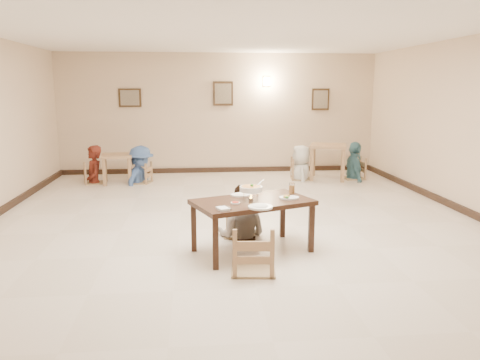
{
  "coord_description": "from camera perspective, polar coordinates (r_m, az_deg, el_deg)",
  "views": [
    {
      "loc": [
        -0.64,
        -6.93,
        2.12
      ],
      "look_at": [
        -0.02,
        -0.62,
        0.88
      ],
      "focal_mm": 35.0,
      "sensor_mm": 36.0,
      "label": 1
    }
  ],
  "objects": [
    {
      "name": "bg_diner_c",
      "position": [
        11.09,
        7.51,
        4.23
      ],
      "size": [
        0.55,
        0.82,
        1.63
      ],
      "primitive_type": "imported",
      "rotation": [
        0.0,
        0.0,
        4.67
      ],
      "color": "silver",
      "rests_on": "floor"
    },
    {
      "name": "bg_chair_ll",
      "position": [
        11.09,
        -17.44,
        1.86
      ],
      "size": [
        0.42,
        0.42,
        0.89
      ],
      "rotation": [
        0.0,
        0.0,
        1.85
      ],
      "color": "tan",
      "rests_on": "floor"
    },
    {
      "name": "wall_front",
      "position": [
        2.12,
        12.2,
        -6.22
      ],
      "size": [
        10.0,
        0.0,
        10.0
      ],
      "primitive_type": "plane",
      "rotation": [
        -1.57,
        0.0,
        0.0
      ],
      "color": "beige",
      "rests_on": "floor"
    },
    {
      "name": "picture_b",
      "position": [
        11.91,
        -2.08,
        10.49
      ],
      "size": [
        0.5,
        0.04,
        0.6
      ],
      "color": "#332314",
      "rests_on": "wall_back"
    },
    {
      "name": "bg_diner_b",
      "position": [
        10.81,
        -12.14,
        4.09
      ],
      "size": [
        0.97,
        1.25,
        1.7
      ],
      "primitive_type": "imported",
      "rotation": [
        0.0,
        0.0,
        1.22
      ],
      "color": "#4367A8",
      "rests_on": "floor"
    },
    {
      "name": "main_diner",
      "position": [
        6.67,
        0.22,
        -0.6
      ],
      "size": [
        0.9,
        0.79,
        1.54
      ],
      "primitive_type": "imported",
      "rotation": [
        0.0,
        0.0,
        2.81
      ],
      "color": "gray",
      "rests_on": "floor"
    },
    {
      "name": "picture_c",
      "position": [
        12.32,
        9.78,
        9.66
      ],
      "size": [
        0.45,
        0.04,
        0.55
      ],
      "color": "#332314",
      "rests_on": "wall_back"
    },
    {
      "name": "bg_chair_rr",
      "position": [
        11.45,
        13.8,
        2.53
      ],
      "size": [
        0.45,
        0.45,
        0.97
      ],
      "rotation": [
        0.0,
        0.0,
        -1.57
      ],
      "color": "tan",
      "rests_on": "floor"
    },
    {
      "name": "drink_glass",
      "position": [
        6.45,
        6.34,
        -1.08
      ],
      "size": [
        0.08,
        0.08,
        0.16
      ],
      "color": "white",
      "rests_on": "main_table"
    },
    {
      "name": "curry_warmer",
      "position": [
        6.02,
        1.36,
        -1.1
      ],
      "size": [
        0.33,
        0.29,
        0.26
      ],
      "color": "silver",
      "rests_on": "main_table"
    },
    {
      "name": "ceiling",
      "position": [
        7.01,
        -0.35,
        18.28
      ],
      "size": [
        10.0,
        10.0,
        0.0
      ],
      "primitive_type": "plane",
      "color": "white",
      "rests_on": "wall_back"
    },
    {
      "name": "bg_chair_rl",
      "position": [
        11.14,
        7.46,
        2.51
      ],
      "size": [
        0.45,
        0.45,
        0.96
      ],
      "rotation": [
        0.0,
        0.0,
        1.47
      ],
      "color": "tan",
      "rests_on": "floor"
    },
    {
      "name": "napkin_cutlery",
      "position": [
        5.59,
        -2.08,
        -3.51
      ],
      "size": [
        0.2,
        0.26,
        0.03
      ],
      "color": "white",
      "rests_on": "main_table"
    },
    {
      "name": "fried_plate",
      "position": [
        6.18,
        5.99,
        -2.1
      ],
      "size": [
        0.27,
        0.27,
        0.06
      ],
      "color": "white",
      "rests_on": "main_table"
    },
    {
      "name": "baseboard_right",
      "position": [
        8.57,
        27.22,
        -4.1
      ],
      "size": [
        0.06,
        10.0,
        0.12
      ],
      "primitive_type": "cube",
      "color": "black",
      "rests_on": "floor"
    },
    {
      "name": "wall_back",
      "position": [
        11.96,
        -2.56,
        8.09
      ],
      "size": [
        10.0,
        0.0,
        10.0
      ],
      "primitive_type": "plane",
      "rotation": [
        1.57,
        0.0,
        0.0
      ],
      "color": "beige",
      "rests_on": "floor"
    },
    {
      "name": "bg_table_right",
      "position": [
        11.27,
        10.69,
        3.56
      ],
      "size": [
        1.04,
        1.04,
        0.83
      ],
      "rotation": [
        0.0,
        0.0,
        -0.31
      ],
      "color": "#A57D58",
      "rests_on": "floor"
    },
    {
      "name": "floor",
      "position": [
        7.27,
        -0.33,
        -5.88
      ],
      "size": [
        10.0,
        10.0,
        0.0
      ],
      "primitive_type": "plane",
      "color": "beige",
      "rests_on": "ground"
    },
    {
      "name": "picture_a",
      "position": [
        11.99,
        -13.28,
        9.73
      ],
      "size": [
        0.55,
        0.04,
        0.45
      ],
      "color": "#332314",
      "rests_on": "wall_back"
    },
    {
      "name": "main_table",
      "position": [
        6.1,
        1.54,
        -3.19
      ],
      "size": [
        1.69,
        1.32,
        0.7
      ],
      "rotation": [
        0.0,
        0.0,
        0.36
      ],
      "color": "#331D13",
      "rests_on": "floor"
    },
    {
      "name": "bg_table_left",
      "position": [
        10.95,
        -14.79,
        2.36
      ],
      "size": [
        0.76,
        0.76,
        0.66
      ],
      "rotation": [
        0.0,
        0.0,
        0.15
      ],
      "color": "#A57D58",
      "rests_on": "floor"
    },
    {
      "name": "chair_near",
      "position": [
        5.46,
        1.64,
        -5.75
      ],
      "size": [
        0.51,
        0.51,
        1.08
      ],
      "rotation": [
        0.0,
        0.0,
        3.03
      ],
      "color": "tan",
      "rests_on": "floor"
    },
    {
      "name": "bg_chair_lr",
      "position": [
        10.87,
        -12.05,
        1.97
      ],
      "size": [
        0.42,
        0.42,
        0.9
      ],
      "rotation": [
        0.0,
        0.0,
        -1.85
      ],
      "color": "tan",
      "rests_on": "floor"
    },
    {
      "name": "bg_diner_a",
      "position": [
        11.03,
        -17.57,
        4.03
      ],
      "size": [
        0.6,
        0.73,
        1.73
      ],
      "primitive_type": "imported",
      "rotation": [
        0.0,
        0.0,
        5.06
      ],
      "color": "#5A1E14",
      "rests_on": "floor"
    },
    {
      "name": "chili_dish",
      "position": [
        5.88,
        -0.56,
        -2.8
      ],
      "size": [
        0.12,
        0.12,
        0.02
      ],
      "color": "white",
      "rests_on": "main_table"
    },
    {
      "name": "bg_diner_d",
      "position": [
        11.4,
        13.9,
        4.54
      ],
      "size": [
        0.49,
        1.06,
        1.77
      ],
      "primitive_type": "imported",
      "rotation": [
        0.0,
        0.0,
        1.52
      ],
      "color": "teal",
      "rests_on": "floor"
    },
    {
      "name": "chair_far",
      "position": [
        6.82,
        -0.07,
        -2.96
      ],
      "size": [
        0.44,
        0.44,
        0.94
      ],
      "rotation": [
        0.0,
        0.0,
        -0.1
      ],
      "color": "tan",
      "rests_on": "floor"
    },
    {
      "name": "wall_sconce",
      "position": [
        12.03,
        3.26,
        11.91
      ],
      "size": [
        0.16,
        0.05,
        0.22
      ],
      "primitive_type": "cube",
      "color": "#FFD88C",
      "rests_on": "wall_back"
    },
    {
      "name": "baseboard_back",
      "position": [
        12.09,
        -2.49,
        1.25
      ],
      "size": [
        8.0,
        0.06,
        0.12
      ],
      "primitive_type": "cube",
      "color": "black",
      "rests_on": "floor"
    },
    {
      "name": "rice_plate_far",
      "position": [
        6.32,
        0.12,
        -1.79
      ],
      "size": [
        0.28,
        0.28,
        0.06
      ],
      "color": "white",
      "rests_on": "main_table"
    },
    {
      "name": "rice_plate_near",
      "position": [
        5.69,
        2.5,
        -3.26
      ],
      "size": [
        0.3,
        0.3,
        0.07
      ],
      "color": "white",
      "rests_on": "main_table"
    }
  ]
}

